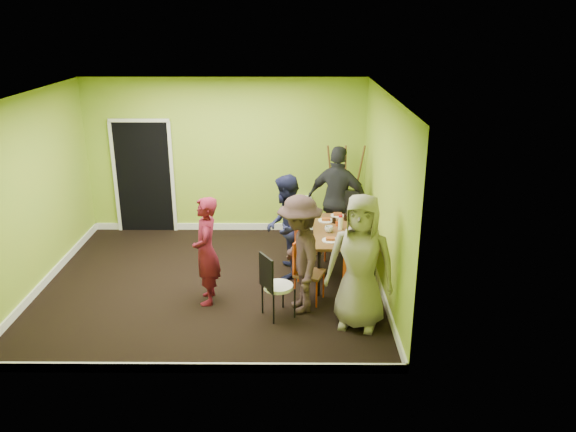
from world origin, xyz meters
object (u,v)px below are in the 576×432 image
at_px(chair_bentwood, 274,283).
at_px(person_standing, 206,251).
at_px(thermos, 340,223).
at_px(orange_bottle, 337,224).
at_px(chair_left_near, 304,267).
at_px(person_front_end, 360,262).
at_px(person_left_near, 300,255).
at_px(chair_front_end, 358,279).
at_px(dining_table, 343,233).
at_px(person_left_far, 286,227).
at_px(blue_bottle, 359,232).
at_px(chair_left_far, 301,244).
at_px(chair_back_end, 345,210).
at_px(easel, 344,191).
at_px(person_back_end, 338,201).

height_order(chair_bentwood, person_standing, person_standing).
relative_size(thermos, orange_bottle, 2.65).
xyz_separation_m(chair_left_near, person_front_end, (0.68, -0.67, 0.38)).
xyz_separation_m(chair_left_near, person_left_near, (-0.07, -0.28, 0.31)).
xyz_separation_m(chair_bentwood, thermos, (0.96, 1.30, 0.35)).
height_order(chair_front_end, person_left_near, person_left_near).
distance_m(person_left_near, person_front_end, 0.85).
distance_m(dining_table, chair_front_end, 1.26).
xyz_separation_m(chair_bentwood, person_left_near, (0.34, 0.20, 0.31)).
bearing_deg(person_left_far, person_standing, -47.53).
xyz_separation_m(chair_front_end, blue_bottle, (0.09, 0.87, 0.31)).
bearing_deg(person_standing, chair_front_end, 73.60).
bearing_deg(person_front_end, chair_bentwood, -173.70).
bearing_deg(person_left_near, thermos, 138.05).
height_order(orange_bottle, person_left_far, person_left_far).
xyz_separation_m(chair_left_far, person_left_near, (-0.03, -1.02, 0.28)).
height_order(blue_bottle, person_left_far, person_left_far).
xyz_separation_m(chair_left_far, chair_back_end, (0.73, 0.84, 0.26)).
xyz_separation_m(chair_back_end, person_left_far, (-0.96, -0.79, 0.00)).
bearing_deg(chair_front_end, thermos, 108.44).
relative_size(person_standing, person_left_far, 0.96).
height_order(chair_back_end, person_left_far, person_left_far).
xyz_separation_m(thermos, person_left_far, (-0.82, -0.03, -0.05)).
xyz_separation_m(orange_bottle, person_left_far, (-0.78, -0.17, 0.01)).
bearing_deg(easel, chair_front_end, -91.36).
distance_m(chair_front_end, blue_bottle, 0.93).
xyz_separation_m(easel, orange_bottle, (-0.25, -1.56, -0.05)).
distance_m(chair_back_end, thermos, 0.77).
xyz_separation_m(thermos, person_left_near, (-0.63, -1.10, -0.04)).
relative_size(chair_bentwood, orange_bottle, 12.13).
distance_m(thermos, person_left_far, 0.82).
height_order(chair_left_far, easel, easel).
bearing_deg(thermos, chair_bentwood, -126.49).
height_order(chair_back_end, easel, easel).
distance_m(easel, orange_bottle, 1.58).
bearing_deg(chair_left_near, easel, -176.23).
relative_size(blue_bottle, person_back_end, 0.12).
bearing_deg(person_front_end, chair_back_end, 106.10).
xyz_separation_m(person_back_end, person_front_end, (0.09, -2.39, -0.02)).
xyz_separation_m(chair_back_end, person_left_near, (-0.76, -1.86, 0.02)).
relative_size(thermos, person_left_far, 0.12).
xyz_separation_m(dining_table, easel, (0.17, 1.72, 0.14)).
distance_m(chair_front_end, orange_bottle, 1.43).
distance_m(chair_bentwood, thermos, 1.66).
bearing_deg(chair_front_end, chair_left_far, 133.90).
height_order(person_standing, person_left_near, person_left_near).
height_order(dining_table, orange_bottle, orange_bottle).
bearing_deg(person_left_far, dining_table, 95.35).
distance_m(chair_left_far, chair_back_end, 1.14).
relative_size(person_standing, person_back_end, 0.84).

